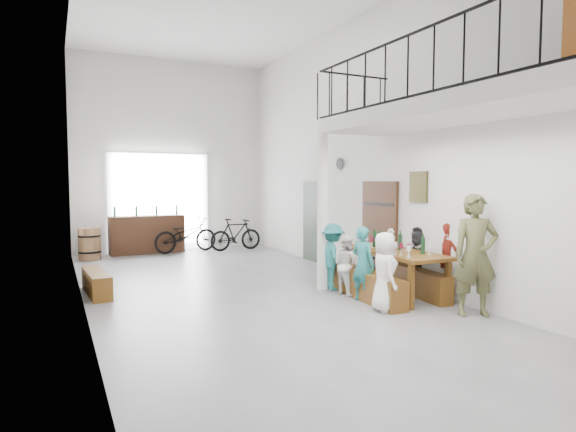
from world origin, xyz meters
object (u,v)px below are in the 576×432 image
tasting_table (395,255)px  bicycle_near (186,235)px  side_bench (97,283)px  bench_inner (365,285)px  serving_counter (147,234)px  host_standing (475,255)px  oak_barrel (90,244)px

tasting_table → bicycle_near: 7.07m
bicycle_near → side_bench: bearing=138.1°
bench_inner → serving_counter: size_ratio=1.04×
bench_inner → tasting_table: bearing=3.4°
side_bench → host_standing: 6.35m
bench_inner → oak_barrel: size_ratio=2.54×
tasting_table → serving_counter: size_ratio=1.09×
oak_barrel → host_standing: host_standing is taller
tasting_table → serving_counter: 7.69m
tasting_table → bicycle_near: (-2.00, 6.77, -0.22)m
side_bench → bicycle_near: 5.18m
tasting_table → bench_inner: (-0.61, 0.01, -0.47)m
tasting_table → serving_counter: serving_counter is taller
tasting_table → host_standing: bearing=-79.2°
serving_counter → host_standing: size_ratio=1.10×
serving_counter → host_standing: 9.24m
serving_counter → side_bench: bearing=-111.9°
host_standing → bicycle_near: host_standing is taller
serving_counter → bicycle_near: bearing=-18.2°
oak_barrel → tasting_table: bearing=-55.2°
tasting_table → serving_counter: (-3.02, 7.07, -0.18)m
tasting_table → bicycle_near: size_ratio=1.16×
tasting_table → bench_inner: size_ratio=1.05×
bicycle_near → host_standing: bearing=-175.4°
serving_counter → bicycle_near: size_ratio=1.07×
bicycle_near → serving_counter: bearing=63.6°
bench_inner → oak_barrel: bearing=125.8°
tasting_table → side_bench: size_ratio=1.48×
side_bench → serving_counter: (1.68, 4.70, 0.32)m
oak_barrel → host_standing: (4.79, -8.11, 0.50)m
host_standing → bicycle_near: (-2.24, 8.34, -0.42)m
bench_inner → side_bench: size_ratio=1.42×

